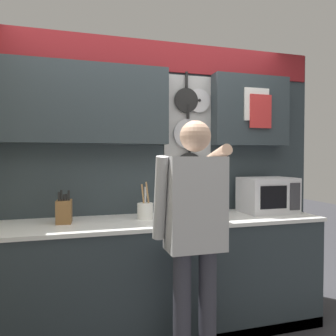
# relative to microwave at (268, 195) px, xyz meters

# --- Properties ---
(ground_plane) EXTENTS (14.00, 14.00, 0.00)m
(ground_plane) POSITION_rel_microwave_xyz_m (-0.99, -0.05, -1.09)
(ground_plane) COLOR #38383D
(base_cabinet_counter) EXTENTS (2.63, 0.67, 0.93)m
(base_cabinet_counter) POSITION_rel_microwave_xyz_m (-0.99, -0.05, -0.63)
(base_cabinet_counter) COLOR #2D383D
(base_cabinet_counter) RESTS_ON ground_plane
(back_wall_unit) EXTENTS (3.20, 0.23, 2.48)m
(back_wall_unit) POSITION_rel_microwave_xyz_m (-1.01, 0.25, 0.44)
(back_wall_unit) COLOR #2D383D
(back_wall_unit) RESTS_ON ground_plane
(microwave) EXTENTS (0.47, 0.35, 0.32)m
(microwave) POSITION_rel_microwave_xyz_m (0.00, 0.00, 0.00)
(microwave) COLOR silver
(microwave) RESTS_ON base_cabinet_counter
(knife_block) EXTENTS (0.12, 0.16, 0.26)m
(knife_block) POSITION_rel_microwave_xyz_m (-1.78, 0.00, -0.07)
(knife_block) COLOR brown
(knife_block) RESTS_ON base_cabinet_counter
(utensil_crock) EXTENTS (0.13, 0.13, 0.31)m
(utensil_crock) POSITION_rel_microwave_xyz_m (-1.14, 0.00, -0.09)
(utensil_crock) COLOR white
(utensil_crock) RESTS_ON base_cabinet_counter
(person) EXTENTS (0.54, 0.65, 1.67)m
(person) POSITION_rel_microwave_xyz_m (-0.94, -0.60, -0.09)
(person) COLOR #383842
(person) RESTS_ON ground_plane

